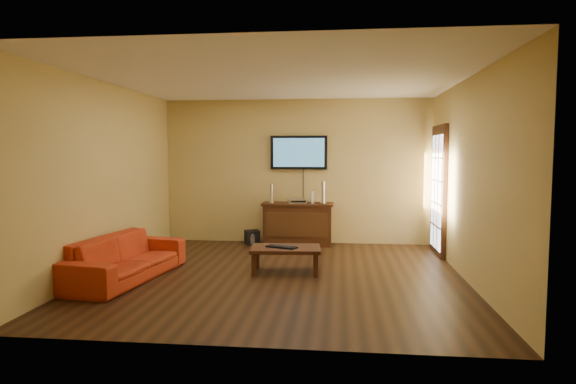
# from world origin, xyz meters

# --- Properties ---
(ground_plane) EXTENTS (5.00, 5.00, 0.00)m
(ground_plane) POSITION_xyz_m (0.00, 0.00, 0.00)
(ground_plane) COLOR black
(ground_plane) RESTS_ON ground
(room_walls) EXTENTS (5.00, 5.00, 5.00)m
(room_walls) POSITION_xyz_m (0.00, 0.62, 1.69)
(room_walls) COLOR tan
(room_walls) RESTS_ON ground
(french_door) EXTENTS (0.07, 1.02, 2.22)m
(french_door) POSITION_xyz_m (2.46, 1.70, 1.05)
(french_door) COLOR black
(french_door) RESTS_ON ground
(media_console) EXTENTS (1.30, 0.50, 0.78)m
(media_console) POSITION_xyz_m (0.05, 2.24, 0.39)
(media_console) COLOR black
(media_console) RESTS_ON ground
(television) EXTENTS (1.06, 0.08, 0.63)m
(television) POSITION_xyz_m (0.05, 2.45, 1.71)
(television) COLOR black
(television) RESTS_ON ground
(coffee_table) EXTENTS (1.02, 0.66, 0.37)m
(coffee_table) POSITION_xyz_m (0.06, 0.16, 0.32)
(coffee_table) COLOR black
(coffee_table) RESTS_ON ground
(sofa) EXTENTS (0.85, 2.06, 0.78)m
(sofa) POSITION_xyz_m (-2.05, -0.41, 0.39)
(sofa) COLOR #B73114
(sofa) RESTS_ON ground
(speaker_left) EXTENTS (0.09, 0.09, 0.34)m
(speaker_left) POSITION_xyz_m (-0.44, 2.24, 0.94)
(speaker_left) COLOR silver
(speaker_left) RESTS_ON media_console
(speaker_right) EXTENTS (0.11, 0.11, 0.40)m
(speaker_right) POSITION_xyz_m (0.52, 2.21, 0.96)
(speaker_right) COLOR silver
(speaker_right) RESTS_ON media_console
(av_receiver) EXTENTS (0.37, 0.31, 0.07)m
(av_receiver) POSITION_xyz_m (0.04, 2.24, 0.82)
(av_receiver) COLOR silver
(av_receiver) RESTS_ON media_console
(game_console) EXTENTS (0.06, 0.17, 0.23)m
(game_console) POSITION_xyz_m (0.32, 2.23, 0.90)
(game_console) COLOR white
(game_console) RESTS_ON media_console
(subwoofer) EXTENTS (0.33, 0.33, 0.25)m
(subwoofer) POSITION_xyz_m (-0.81, 2.27, 0.13)
(subwoofer) COLOR black
(subwoofer) RESTS_ON ground
(bottle) EXTENTS (0.08, 0.08, 0.23)m
(bottle) POSITION_xyz_m (-0.76, 2.02, 0.11)
(bottle) COLOR white
(bottle) RESTS_ON ground
(keyboard) EXTENTS (0.47, 0.31, 0.03)m
(keyboard) POSITION_xyz_m (0.01, 0.11, 0.38)
(keyboard) COLOR black
(keyboard) RESTS_ON coffee_table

